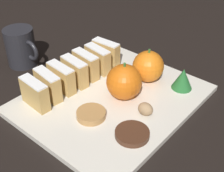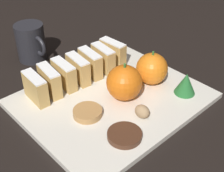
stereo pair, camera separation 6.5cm
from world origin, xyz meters
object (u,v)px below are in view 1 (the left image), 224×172
object	(u,v)px
walnut	(146,108)
coffee_mug	(21,47)
chocolate_cookie	(132,134)
orange_far	(148,66)
orange_near	(124,82)

from	to	relation	value
walnut	coffee_mug	bearing A→B (deg)	-175.13
chocolate_cookie	walnut	bearing A→B (deg)	104.44
orange_far	walnut	xyz separation A→B (m)	(0.07, -0.11, -0.02)
orange_far	chocolate_cookie	xyz separation A→B (m)	(0.09, -0.18, -0.03)
orange_far	chocolate_cookie	size ratio (longest dim) A/B	1.23
orange_far	coffee_mug	bearing A→B (deg)	-155.73
orange_near	chocolate_cookie	bearing A→B (deg)	-44.03
coffee_mug	orange_far	bearing A→B (deg)	24.27
walnut	coffee_mug	xyz separation A→B (m)	(-0.38, -0.03, 0.02)
orange_far	chocolate_cookie	bearing A→B (deg)	-63.13
orange_far	walnut	size ratio (longest dim) A/B	2.50
orange_far	coffee_mug	distance (m)	0.33
walnut	orange_near	bearing A→B (deg)	167.41
walnut	chocolate_cookie	xyz separation A→B (m)	(0.02, -0.07, -0.01)
orange_near	orange_far	distance (m)	0.09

